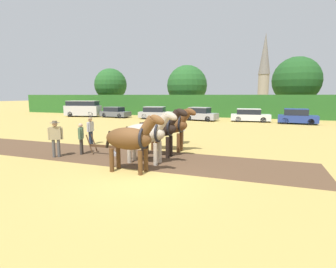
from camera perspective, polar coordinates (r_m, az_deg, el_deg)
ground_plane at (r=9.78m, az=-5.17°, el=-9.61°), size 240.00×240.00×0.00m
plowed_furrow_strip at (r=14.16m, az=-15.67°, el=-4.19°), size 21.39×3.87×0.01m
hedgerow at (r=37.02m, az=13.72°, el=5.92°), size 71.26×1.53×3.08m
tree_far_left at (r=49.18m, az=-12.39°, el=10.43°), size 5.77×5.77×7.78m
tree_left at (r=44.68m, az=4.15°, el=10.49°), size 6.69×6.69×7.97m
tree_center_left at (r=43.83m, az=26.18°, el=10.41°), size 6.92×6.92×8.63m
church_spire at (r=68.05m, az=20.22°, el=13.16°), size 2.71×2.71×17.58m
draft_horse_lead_left at (r=10.36m, az=-8.06°, el=-1.01°), size 2.65×0.94×2.39m
draft_horse_lead_right at (r=11.63m, az=-4.68°, el=0.16°), size 2.68×0.91×2.43m
draft_horse_trail_left at (r=12.94m, az=-1.97°, el=1.23°), size 2.75×0.89×2.49m
draft_horse_trail_right at (r=14.28m, az=0.18°, el=2.03°), size 2.92×1.00×2.43m
plow at (r=13.71m, az=-13.38°, el=-3.14°), size 1.77×0.46×1.13m
farmer_at_plow at (r=14.16m, az=-18.41°, el=-0.50°), size 0.40×0.59×1.61m
farmer_beside_team at (r=16.27m, az=2.94°, el=1.46°), size 0.55×0.47×1.77m
farmer_onlooker_left at (r=13.90m, az=-23.30°, el=-0.34°), size 0.59×0.45×1.80m
farmer_onlooker_right at (r=16.77m, az=-16.53°, el=1.12°), size 0.42×0.66×1.69m
parked_van at (r=39.06m, az=-18.04°, el=5.30°), size 5.12×2.79×2.25m
parked_car_left at (r=36.62m, az=-11.47°, el=4.64°), size 4.29×2.21×1.44m
parked_car_center_left at (r=33.72m, az=-2.73°, el=4.59°), size 4.51×2.37×1.57m
parked_car_center at (r=31.64m, az=7.12°, el=4.29°), size 4.14×2.50×1.60m
parked_car_center_right at (r=31.52m, az=17.40°, el=3.87°), size 4.44×2.04×1.49m
parked_car_right at (r=30.96m, az=26.28°, el=3.41°), size 3.97×2.08×1.61m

